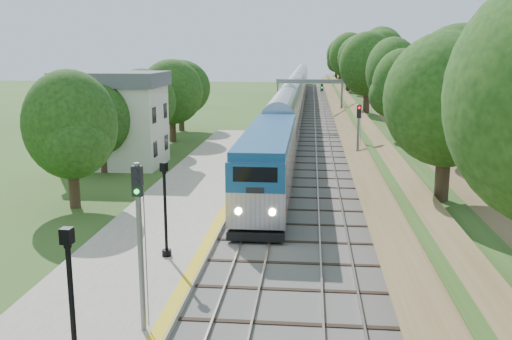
# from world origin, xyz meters

# --- Properties ---
(trackbed) EXTENTS (9.50, 170.00, 0.28)m
(trackbed) POSITION_xyz_m (2.00, 60.00, 0.07)
(trackbed) COLOR #4C4944
(trackbed) RESTS_ON ground
(platform) EXTENTS (6.40, 68.00, 0.38)m
(platform) POSITION_xyz_m (-5.20, 16.00, 0.19)
(platform) COLOR gray
(platform) RESTS_ON ground
(yellow_stripe) EXTENTS (0.55, 68.00, 0.01)m
(yellow_stripe) POSITION_xyz_m (-2.35, 16.00, 0.39)
(yellow_stripe) COLOR gold
(yellow_stripe) RESTS_ON platform
(embankment) EXTENTS (10.64, 170.00, 11.70)m
(embankment) POSITION_xyz_m (10.35, 60.00, 1.95)
(embankment) COLOR brown
(embankment) RESTS_ON ground
(station_building) EXTENTS (8.60, 6.60, 8.00)m
(station_building) POSITION_xyz_m (-14.00, 30.00, 4.09)
(station_building) COLOR beige
(station_building) RESTS_ON ground
(signal_gantry) EXTENTS (8.40, 0.38, 6.20)m
(signal_gantry) POSITION_xyz_m (2.47, 54.99, 4.82)
(signal_gantry) COLOR slate
(signal_gantry) RESTS_ON ground
(trees_behind_platform) EXTENTS (7.82, 53.32, 7.21)m
(trees_behind_platform) POSITION_xyz_m (-11.17, 20.67, 4.53)
(trees_behind_platform) COLOR #332316
(trees_behind_platform) RESTS_ON ground
(train) EXTENTS (3.05, 143.28, 4.49)m
(train) POSITION_xyz_m (0.00, 80.97, 2.29)
(train) COLOR black
(train) RESTS_ON trackbed
(lamppost_mid) EXTENTS (0.48, 0.48, 4.81)m
(lamppost_mid) POSITION_xyz_m (-3.72, -3.06, 2.53)
(lamppost_mid) COLOR black
(lamppost_mid) RESTS_ON platform
(lamppost_far) EXTENTS (0.44, 0.44, 4.45)m
(lamppost_far) POSITION_xyz_m (-3.89, 7.73, 2.37)
(lamppost_far) COLOR black
(lamppost_far) RESTS_ON platform
(signal_platform) EXTENTS (0.34, 0.27, 5.86)m
(signal_platform) POSITION_xyz_m (-2.90, 0.64, 3.98)
(signal_platform) COLOR slate
(signal_platform) RESTS_ON platform
(signal_farside) EXTENTS (0.32, 0.25, 5.81)m
(signal_farside) POSITION_xyz_m (6.20, 25.20, 3.67)
(signal_farside) COLOR slate
(signal_farside) RESTS_ON ground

